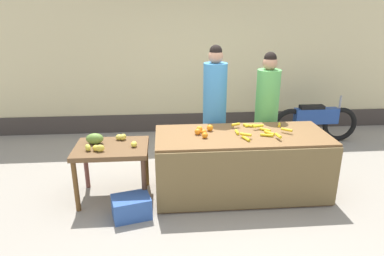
{
  "coord_description": "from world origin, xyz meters",
  "views": [
    {
      "loc": [
        -0.64,
        -4.08,
        2.35
      ],
      "look_at": [
        -0.28,
        0.15,
        0.88
      ],
      "focal_mm": 32.1,
      "sensor_mm": 36.0,
      "label": 1
    }
  ],
  "objects": [
    {
      "name": "vendor_woman_green_shirt",
      "position": [
        0.88,
        0.7,
        0.9
      ],
      "size": [
        0.34,
        0.34,
        1.79
      ],
      "color": "#33333D",
      "rests_on": "ground"
    },
    {
      "name": "vendor_woman_blue_shirt",
      "position": [
        0.1,
        0.71,
        0.96
      ],
      "size": [
        0.34,
        0.34,
        1.9
      ],
      "color": "#33333D",
      "rests_on": "ground"
    },
    {
      "name": "market_wall_back",
      "position": [
        0.0,
        2.67,
        1.46
      ],
      "size": [
        8.98,
        0.23,
        2.98
      ],
      "color": "beige",
      "rests_on": "ground"
    },
    {
      "name": "banana_bunch_pile",
      "position": [
        0.59,
        0.07,
        0.86
      ],
      "size": [
        0.75,
        0.63,
        0.07
      ],
      "color": "yellow",
      "rests_on": "fruit_stall_counter"
    },
    {
      "name": "side_table_wooden",
      "position": [
        -1.32,
        0.0,
        0.62
      ],
      "size": [
        0.92,
        0.69,
        0.72
      ],
      "color": "brown",
      "rests_on": "ground"
    },
    {
      "name": "parked_motorcycle",
      "position": [
        2.14,
        1.73,
        0.4
      ],
      "size": [
        1.6,
        0.18,
        0.88
      ],
      "color": "black",
      "rests_on": "ground"
    },
    {
      "name": "orange_pile",
      "position": [
        -0.14,
        0.06,
        0.87
      ],
      "size": [
        0.26,
        0.34,
        0.09
      ],
      "color": "orange",
      "rests_on": "fruit_stall_counter"
    },
    {
      "name": "produce_crate",
      "position": [
        -1.06,
        -0.48,
        0.13
      ],
      "size": [
        0.51,
        0.42,
        0.26
      ],
      "primitive_type": "cube",
      "rotation": [
        0.0,
        0.0,
        0.25
      ],
      "color": "#3359A5",
      "rests_on": "ground"
    },
    {
      "name": "mango_papaya_pile",
      "position": [
        -1.44,
        0.05,
        0.78
      ],
      "size": [
        0.66,
        0.47,
        0.14
      ],
      "color": "yellow",
      "rests_on": "side_table_wooden"
    },
    {
      "name": "ground_plane",
      "position": [
        0.0,
        0.0,
        0.0
      ],
      "size": [
        24.0,
        24.0,
        0.0
      ],
      "primitive_type": "plane",
      "color": "gray"
    },
    {
      "name": "fruit_stall_counter",
      "position": [
        0.36,
        -0.01,
        0.42
      ],
      "size": [
        2.23,
        0.95,
        0.83
      ],
      "color": "brown",
      "rests_on": "ground"
    },
    {
      "name": "produce_sack",
      "position": [
        -0.61,
        0.9,
        0.3
      ],
      "size": [
        0.43,
        0.39,
        0.59
      ],
      "primitive_type": "ellipsoid",
      "rotation": [
        0.0,
        0.0,
        2.86
      ],
      "color": "tan",
      "rests_on": "ground"
    }
  ]
}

